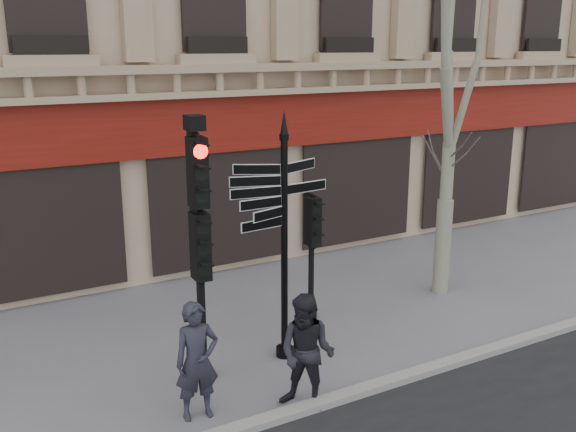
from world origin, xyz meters
name	(u,v)px	position (x,y,z in m)	size (l,w,h in m)	color
ground	(331,353)	(0.00, 0.00, 0.00)	(80.00, 80.00, 0.00)	slate
kerb	(379,385)	(0.00, -1.40, 0.06)	(80.00, 0.25, 0.12)	gray
fingerpost	(284,196)	(-0.76, 0.34, 2.92)	(1.94, 1.94, 4.34)	black
traffic_signal_main	(198,219)	(-2.31, 0.31, 2.74)	(0.49, 0.36, 4.34)	black
traffic_signal_secondary	(312,235)	(0.47, 1.47, 1.76)	(0.44, 0.32, 2.53)	black
plane_tree	(457,25)	(3.76, 1.31, 5.73)	(3.07, 3.07, 8.16)	gray
pedestrian_a	(197,361)	(-2.81, -0.71, 0.90)	(0.66, 0.43, 1.80)	#23222E
pedestrian_b	(307,353)	(-1.29, -1.30, 0.91)	(0.89, 0.69, 1.82)	black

